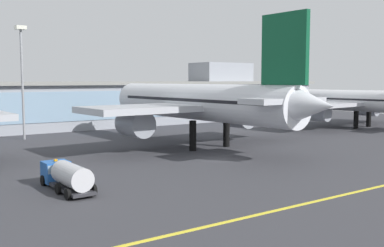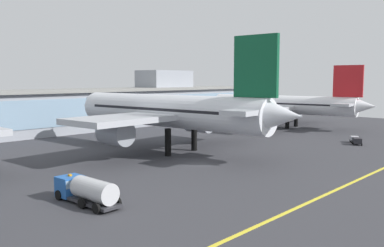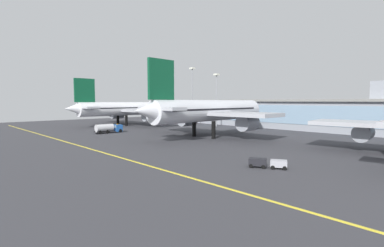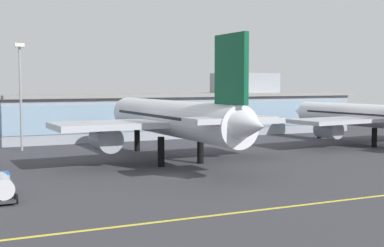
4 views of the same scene
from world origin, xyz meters
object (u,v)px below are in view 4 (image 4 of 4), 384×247
(airliner_far_right, at_px, (373,117))
(fuel_tanker_truck, at_px, (0,185))
(apron_light_mast_centre, at_px, (20,80))
(airliner_near_right, at_px, (173,119))

(airliner_far_right, bearing_deg, fuel_tanker_truck, 99.14)
(fuel_tanker_truck, bearing_deg, apron_light_mast_centre, -10.48)
(fuel_tanker_truck, bearing_deg, airliner_far_right, -75.20)
(apron_light_mast_centre, bearing_deg, airliner_near_right, -50.51)
(airliner_near_right, bearing_deg, apron_light_mast_centre, 36.19)
(airliner_near_right, bearing_deg, fuel_tanker_truck, 117.14)
(airliner_near_right, xyz_separation_m, airliner_far_right, (48.91, 5.31, -1.20))
(airliner_near_right, distance_m, apron_light_mast_centre, 34.46)
(apron_light_mast_centre, bearing_deg, fuel_tanker_truck, -99.36)
(airliner_far_right, relative_size, fuel_tanker_truck, 5.42)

